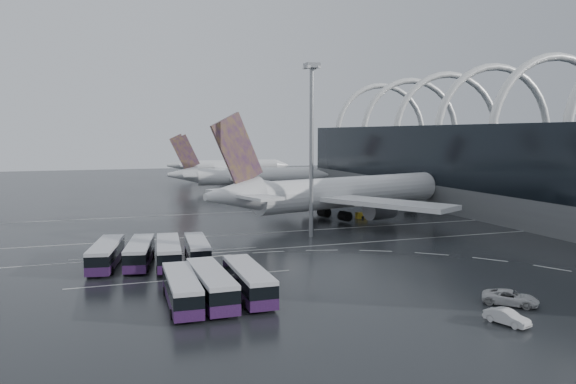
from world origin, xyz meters
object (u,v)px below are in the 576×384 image
object	(u,v)px
bus_row_near_a	(106,254)
bus_row_far_a	(182,289)
airliner_main	(339,194)
bus_row_far_c	(248,280)
van_curve_c	(507,317)
gse_cart_belly_a	(361,215)
gse_cart_belly_b	(384,211)
airliner_gate_b	(248,177)
floodlight_mast	(312,129)
bus_row_near_b	(140,252)
bus_row_near_c	(168,252)
van_curve_a	(510,298)
airliner_gate_c	(227,167)
bus_row_far_b	(211,284)
bus_row_near_d	(197,249)
gse_cart_belly_d	(380,211)

from	to	relation	value
bus_row_near_a	bus_row_far_a	world-z (taller)	bus_row_near_a
airliner_main	bus_row_far_c	bearing A→B (deg)	-140.59
bus_row_far_c	van_curve_c	bearing A→B (deg)	-127.94
gse_cart_belly_a	gse_cart_belly_b	world-z (taller)	gse_cart_belly_a
bus_row_near_a	gse_cart_belly_b	size ratio (longest dim) A/B	6.32
airliner_gate_b	floodlight_mast	bearing A→B (deg)	-91.98
airliner_gate_b	bus_row_near_b	bearing A→B (deg)	-108.43
bus_row_near_c	van_curve_c	distance (m)	44.40
van_curve_a	van_curve_c	world-z (taller)	van_curve_a
airliner_main	bus_row_far_c	xyz separation A→B (m)	(-32.52, -48.02, -3.67)
airliner_gate_c	bus_row_far_b	distance (m)	170.15
airliner_gate_b	airliner_gate_c	xyz separation A→B (m)	(5.74, 53.65, 0.02)
bus_row_near_b	gse_cart_belly_a	distance (m)	56.10
airliner_gate_b	bus_row_near_c	bearing A→B (deg)	-106.13
bus_row_near_b	van_curve_c	world-z (taller)	bus_row_near_b
van_curve_c	bus_row_far_c	bearing A→B (deg)	123.21
van_curve_a	gse_cart_belly_b	xyz separation A→B (m)	(20.34, 64.76, -0.20)
van_curve_a	gse_cart_belly_a	xyz separation A→B (m)	(12.44, 60.15, -0.17)
bus_row_far_a	gse_cart_belly_a	bearing A→B (deg)	-40.75
bus_row_near_a	bus_row_far_a	size ratio (longest dim) A/B	1.03
bus_row_far_a	gse_cart_belly_a	world-z (taller)	bus_row_far_a
bus_row_near_a	van_curve_a	world-z (taller)	bus_row_near_a
bus_row_near_d	van_curve_a	xyz separation A→B (m)	(27.77, -31.61, -0.88)
bus_row_near_a	van_curve_c	xyz separation A→B (m)	(35.58, -36.62, -1.10)
bus_row_near_c	gse_cart_belly_b	xyz separation A→B (m)	(52.34, 34.74, -1.25)
airliner_main	bus_row_near_a	world-z (taller)	airliner_main
bus_row_near_a	bus_row_near_d	xyz separation A→B (m)	(12.40, -0.13, -0.14)
bus_row_near_c	floodlight_mast	distance (m)	34.13
bus_row_far_c	van_curve_c	size ratio (longest dim) A/B	3.13
bus_row_near_c	floodlight_mast	world-z (taller)	floodlight_mast
van_curve_a	floodlight_mast	xyz separation A→B (m)	(-5.65, 43.46, 18.08)
bus_row_near_d	bus_row_far_b	distance (m)	20.11
bus_row_near_b	airliner_gate_b	bearing A→B (deg)	-13.02
floodlight_mast	gse_cart_belly_d	xyz separation A→B (m)	(25.35, 22.07, -18.35)
bus_row_near_a	bus_row_far_a	bearing A→B (deg)	-149.69
van_curve_c	gse_cart_belly_b	size ratio (longest dim) A/B	2.00
airliner_gate_b	bus_row_near_c	size ratio (longest dim) A/B	3.71
airliner_main	van_curve_c	xyz separation A→B (m)	(-11.65, -64.94, -4.79)
bus_row_near_c	floodlight_mast	bearing A→B (deg)	-56.97
bus_row_near_a	bus_row_far_b	world-z (taller)	bus_row_far_b
bus_row_near_a	bus_row_near_b	xyz separation A→B (m)	(4.42, -0.31, -0.04)
airliner_gate_b	bus_row_far_b	bearing A→B (deg)	-101.82
bus_row_near_b	bus_row_far_a	xyz separation A→B (m)	(2.79, -20.28, 0.01)
airliner_gate_c	bus_row_near_c	world-z (taller)	airliner_gate_c
van_curve_a	van_curve_c	distance (m)	6.70
bus_row_far_b	gse_cart_belly_d	world-z (taller)	bus_row_far_b
bus_row_near_d	bus_row_far_b	bearing A→B (deg)	179.28
airliner_gate_c	bus_row_far_c	world-z (taller)	airliner_gate_c
van_curve_a	floodlight_mast	size ratio (longest dim) A/B	0.19
airliner_gate_c	van_curve_a	world-z (taller)	airliner_gate_c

